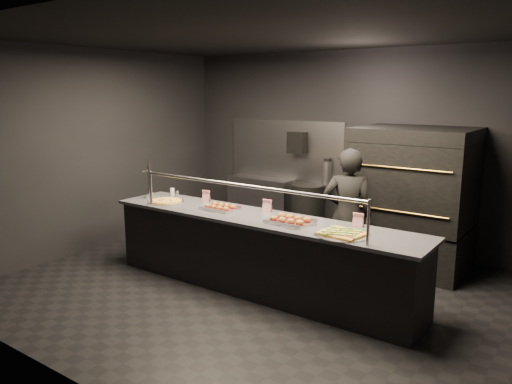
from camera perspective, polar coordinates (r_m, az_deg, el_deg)
room at (r=5.85m, az=0.37°, el=2.79°), size 6.04×6.00×3.00m
service_counter at (r=6.04m, az=0.27°, el=-7.01°), size 4.10×0.78×1.37m
pizza_oven at (r=7.05m, az=17.41°, el=-0.62°), size 1.50×1.23×1.91m
prep_shelf at (r=8.76m, az=0.49°, el=-1.27°), size 1.20×0.35×0.90m
towel_dispenser at (r=8.27m, az=4.78°, el=5.66°), size 0.30×0.20×0.35m
fire_extinguisher at (r=8.08m, az=8.11°, el=1.94°), size 0.14×0.14×0.51m
beer_tap at (r=7.07m, az=-12.05°, el=0.59°), size 0.14×0.20×0.55m
round_pizza at (r=6.77m, az=-10.25°, el=-1.04°), size 0.48×0.48×0.03m
slider_tray_a at (r=6.27m, az=-4.11°, el=-1.76°), size 0.47×0.37×0.07m
slider_tray_b at (r=5.63m, az=3.94°, el=-3.23°), size 0.58×0.50×0.08m
square_pizza at (r=5.21m, az=9.83°, el=-4.72°), size 0.54×0.54×0.05m
condiment_jar at (r=7.17m, az=-9.37°, el=-0.04°), size 0.16×0.06×0.10m
tent_cards at (r=6.12m, az=1.83°, el=-1.61°), size 2.33×0.04×0.15m
trash_bin at (r=8.15m, az=5.93°, el=-2.28°), size 0.54×0.54×0.90m
worker at (r=6.40m, az=10.41°, el=-2.58°), size 0.73×0.62×1.69m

